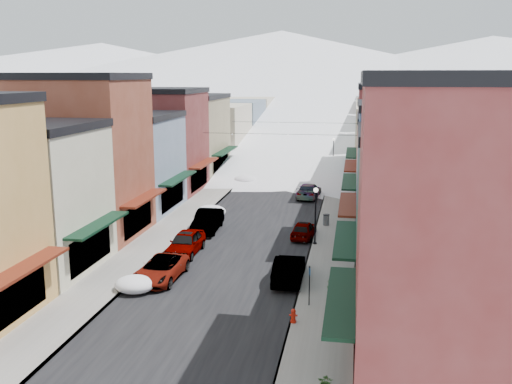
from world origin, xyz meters
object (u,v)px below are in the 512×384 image
at_px(car_dark_hatch, 208,221).
at_px(fire_hydrant, 293,316).
at_px(trash_can, 326,220).
at_px(car_green_sedan, 289,269).
at_px(car_silver_sedan, 186,243).
at_px(streetlamp_near, 316,209).
at_px(car_white_suv, 161,269).

distance_m(car_dark_hatch, fire_hydrant, 18.54).
bearing_deg(trash_can, fire_hydrant, -91.92).
height_order(car_green_sedan, fire_hydrant, car_green_sedan).
height_order(fire_hydrant, trash_can, trash_can).
bearing_deg(trash_can, car_green_sedan, -96.96).
height_order(car_silver_sedan, car_dark_hatch, car_dark_hatch).
bearing_deg(car_green_sedan, trash_can, -97.88).
relative_size(fire_hydrant, trash_can, 0.78).
height_order(trash_can, streetlamp_near, streetlamp_near).
bearing_deg(car_dark_hatch, car_green_sedan, -55.07).
bearing_deg(fire_hydrant, car_white_suv, 150.07).
distance_m(car_silver_sedan, streetlamp_near, 9.68).
relative_size(car_green_sedan, fire_hydrant, 6.66).
xyz_separation_m(car_white_suv, car_green_sedan, (7.75, 1.16, 0.09)).
relative_size(car_silver_sedan, car_green_sedan, 1.00).
distance_m(car_green_sedan, streetlamp_near, 7.97).
bearing_deg(fire_hydrant, car_dark_hatch, 118.00).
height_order(car_silver_sedan, trash_can, car_silver_sedan).
bearing_deg(streetlamp_near, trash_can, 84.22).
xyz_separation_m(car_white_suv, fire_hydrant, (8.70, -5.01, -0.22)).
distance_m(car_white_suv, car_silver_sedan, 5.28).
bearing_deg(fire_hydrant, car_silver_sedan, 130.22).
distance_m(car_white_suv, car_dark_hatch, 11.36).
relative_size(fire_hydrant, streetlamp_near, 0.17).
bearing_deg(car_dark_hatch, car_white_suv, -92.31).
distance_m(trash_can, streetlamp_near, 5.86).
distance_m(car_green_sedan, trash_can, 13.15).
relative_size(car_dark_hatch, car_green_sedan, 1.07).
relative_size(car_dark_hatch, fire_hydrant, 7.13).
distance_m(car_green_sedan, fire_hydrant, 6.25).
distance_m(fire_hydrant, streetlamp_near, 14.00).
bearing_deg(trash_can, car_dark_hatch, -163.04).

